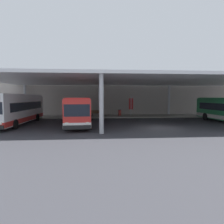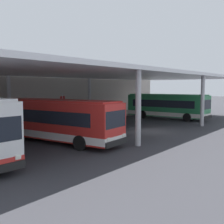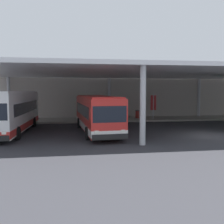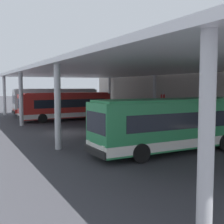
{
  "view_description": "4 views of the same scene",
  "coord_description": "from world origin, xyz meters",
  "px_view_note": "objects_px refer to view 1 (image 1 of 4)",
  "views": [
    {
      "loc": [
        -6.55,
        -19.1,
        3.22
      ],
      "look_at": [
        -4.77,
        3.28,
        1.46
      ],
      "focal_mm": 30.29,
      "sensor_mm": 36.0,
      "label": 1
    },
    {
      "loc": [
        -22.28,
        -12.84,
        4.13
      ],
      "look_at": [
        -2.35,
        2.8,
        1.8
      ],
      "focal_mm": 44.41,
      "sensor_mm": 36.0,
      "label": 2
    },
    {
      "loc": [
        -10.66,
        -18.55,
        3.59
      ],
      "look_at": [
        -7.33,
        3.45,
        1.72
      ],
      "focal_mm": 40.25,
      "sensor_mm": 36.0,
      "label": 3
    },
    {
      "loc": [
        23.73,
        -7.76,
        3.9
      ],
      "look_at": [
        -1.78,
        5.35,
        1.39
      ],
      "focal_mm": 47.21,
      "sensor_mm": 36.0,
      "label": 4
    }
  ],
  "objects_px": {
    "bench_waiting": "(97,113)",
    "banner_sign": "(131,105)",
    "bus_second_bay": "(78,111)",
    "bus_nearest_bay": "(17,109)",
    "trash_bin": "(120,112)"
  },
  "relations": [
    {
      "from": "bus_second_bay",
      "to": "trash_bin",
      "type": "height_order",
      "value": "bus_second_bay"
    },
    {
      "from": "bus_nearest_bay",
      "to": "bus_second_bay",
      "type": "relative_size",
      "value": 1.06
    },
    {
      "from": "banner_sign",
      "to": "bench_waiting",
      "type": "bearing_deg",
      "value": 170.98
    },
    {
      "from": "banner_sign",
      "to": "trash_bin",
      "type": "bearing_deg",
      "value": 144.32
    },
    {
      "from": "bus_second_bay",
      "to": "banner_sign",
      "type": "relative_size",
      "value": 3.34
    },
    {
      "from": "bench_waiting",
      "to": "banner_sign",
      "type": "distance_m",
      "value": 5.74
    },
    {
      "from": "bus_nearest_bay",
      "to": "bus_second_bay",
      "type": "bearing_deg",
      "value": -7.37
    },
    {
      "from": "bench_waiting",
      "to": "banner_sign",
      "type": "relative_size",
      "value": 0.56
    },
    {
      "from": "bus_nearest_bay",
      "to": "banner_sign",
      "type": "xyz_separation_m",
      "value": [
        14.83,
        7.04,
        0.14
      ]
    },
    {
      "from": "bus_second_bay",
      "to": "banner_sign",
      "type": "height_order",
      "value": "banner_sign"
    },
    {
      "from": "trash_bin",
      "to": "bench_waiting",
      "type": "bearing_deg",
      "value": -175.07
    },
    {
      "from": "bench_waiting",
      "to": "bus_nearest_bay",
      "type": "bearing_deg",
      "value": -139.6
    },
    {
      "from": "bus_nearest_bay",
      "to": "trash_bin",
      "type": "relative_size",
      "value": 11.61
    },
    {
      "from": "bench_waiting",
      "to": "trash_bin",
      "type": "height_order",
      "value": "trash_bin"
    },
    {
      "from": "bench_waiting",
      "to": "trash_bin",
      "type": "xyz_separation_m",
      "value": [
        3.84,
        0.33,
        0.01
      ]
    }
  ]
}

